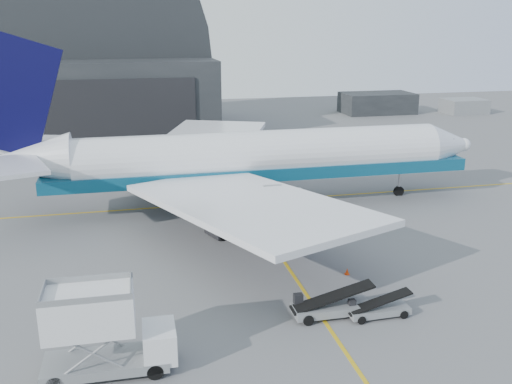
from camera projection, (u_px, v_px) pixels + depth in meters
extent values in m
plane|color=#565659|center=(301.00, 287.00, 39.45)|extent=(200.00, 200.00, 0.00)
cube|color=gold|center=(244.00, 202.00, 58.13)|extent=(80.00, 0.25, 0.02)
cube|color=gold|center=(310.00, 300.00, 37.58)|extent=(0.25, 40.00, 0.02)
cube|color=black|center=(58.00, 95.00, 93.81)|extent=(50.00, 28.00, 12.00)
cube|color=black|center=(48.00, 114.00, 80.92)|extent=(42.00, 0.40, 9.50)
cube|color=black|center=(377.00, 113.00, 114.76)|extent=(14.00, 8.00, 4.00)
cube|color=gray|center=(463.00, 113.00, 114.61)|extent=(8.00, 6.00, 2.80)
cylinder|color=white|center=(262.00, 155.00, 55.71)|extent=(35.63, 4.75, 4.75)
cone|color=white|center=(447.00, 145.00, 59.93)|extent=(4.36, 4.75, 4.75)
sphere|color=white|center=(464.00, 145.00, 60.35)|extent=(1.39, 1.39, 1.39)
cone|color=white|center=(31.00, 160.00, 51.04)|extent=(6.93, 4.75, 4.75)
cube|color=black|center=(437.00, 140.00, 59.51)|extent=(2.57, 2.18, 0.69)
cube|color=navy|center=(262.00, 170.00, 56.15)|extent=(41.57, 4.80, 1.19)
cube|color=white|center=(248.00, 203.00, 44.05)|extent=(18.25, 24.27, 1.44)
cube|color=white|center=(206.00, 143.00, 66.25)|extent=(18.25, 24.27, 1.44)
cube|color=white|center=(16.00, 166.00, 46.60)|extent=(6.06, 8.28, 0.35)
cube|color=white|center=(32.00, 144.00, 54.92)|extent=(6.06, 8.28, 0.35)
cube|color=#070632|center=(12.00, 95.00, 49.15)|extent=(9.18, 0.49, 11.40)
cylinder|color=gray|center=(272.00, 205.00, 48.84)|extent=(5.15, 2.67, 2.67)
cylinder|color=gray|center=(237.00, 162.00, 63.63)|extent=(5.15, 2.67, 2.67)
cylinder|color=#A5A5AA|center=(399.00, 183.00, 59.92)|extent=(0.28, 0.28, 2.77)
cylinder|color=black|center=(399.00, 191.00, 60.19)|extent=(1.09, 0.35, 1.09)
cylinder|color=black|center=(249.00, 211.00, 53.65)|extent=(1.29, 0.45, 1.29)
cylinder|color=black|center=(237.00, 192.00, 59.57)|extent=(1.29, 0.45, 1.29)
cube|color=gray|center=(107.00, 362.00, 29.75)|extent=(6.44, 2.65, 0.53)
cube|color=silver|center=(159.00, 342.00, 30.06)|extent=(1.74, 2.48, 1.71)
cube|color=black|center=(175.00, 336.00, 30.14)|extent=(0.11, 2.03, 0.96)
cube|color=silver|center=(89.00, 311.00, 28.75)|extent=(4.52, 2.73, 2.14)
cylinder|color=black|center=(155.00, 371.00, 29.23)|extent=(0.86, 0.33, 0.85)
cylinder|color=black|center=(154.00, 348.00, 31.34)|extent=(0.86, 0.33, 0.85)
cylinder|color=black|center=(55.00, 383.00, 28.26)|extent=(0.86, 0.33, 0.85)
cylinder|color=black|center=(60.00, 358.00, 30.36)|extent=(0.86, 0.33, 0.85)
cube|color=black|center=(233.00, 226.00, 49.45)|extent=(4.89, 3.81, 0.97)
cube|color=silver|center=(239.00, 216.00, 49.55)|extent=(2.12, 2.36, 0.97)
cylinder|color=black|center=(254.00, 228.00, 49.47)|extent=(1.04, 0.71, 0.97)
cylinder|color=black|center=(240.00, 221.00, 51.17)|extent=(1.04, 0.71, 0.97)
cylinder|color=black|center=(224.00, 235.00, 47.82)|extent=(1.04, 0.71, 0.97)
cylinder|color=black|center=(211.00, 228.00, 49.52)|extent=(1.04, 0.71, 0.97)
cube|color=gray|center=(332.00, 308.00, 35.51)|extent=(4.94, 1.69, 0.51)
cube|color=black|center=(332.00, 297.00, 35.28)|extent=(5.27, 1.13, 1.44)
cube|color=black|center=(298.00, 299.00, 35.50)|extent=(0.56, 0.45, 0.67)
cylinder|color=black|center=(364.00, 314.00, 35.20)|extent=(0.67, 0.28, 0.67)
cylinder|color=black|center=(354.00, 302.00, 36.67)|extent=(0.67, 0.28, 0.67)
cylinder|color=black|center=(308.00, 320.00, 34.44)|extent=(0.67, 0.28, 0.67)
cylinder|color=black|center=(301.00, 308.00, 35.91)|extent=(0.67, 0.28, 0.67)
cube|color=gray|center=(378.00, 311.00, 35.45)|extent=(3.92, 1.42, 0.40)
cube|color=black|center=(379.00, 302.00, 35.28)|extent=(4.16, 0.99, 1.13)
cube|color=black|center=(352.00, 303.00, 35.41)|extent=(0.45, 0.36, 0.53)
cylinder|color=black|center=(404.00, 314.00, 35.25)|extent=(0.54, 0.23, 0.53)
cylinder|color=black|center=(394.00, 305.00, 36.40)|extent=(0.54, 0.23, 0.53)
cylinder|color=black|center=(361.00, 320.00, 34.59)|extent=(0.54, 0.23, 0.53)
cylinder|color=black|center=(353.00, 310.00, 35.73)|extent=(0.54, 0.23, 0.53)
cube|color=#E13907|center=(347.00, 274.00, 41.46)|extent=(0.33, 0.33, 0.03)
cone|color=#E13907|center=(347.00, 271.00, 41.40)|extent=(0.33, 0.33, 0.48)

